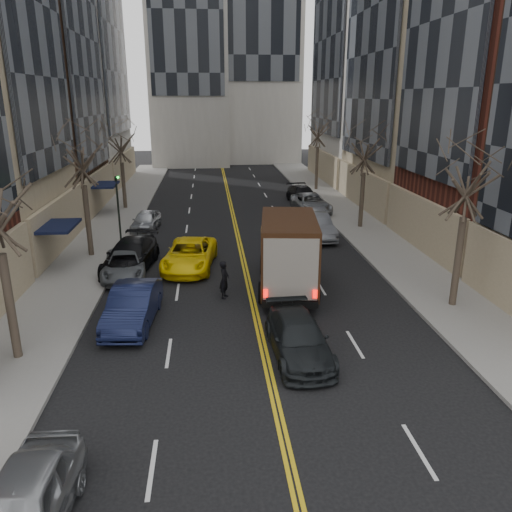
{
  "coord_description": "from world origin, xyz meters",
  "views": [
    {
      "loc": [
        -1.86,
        -8.56,
        8.99
      ],
      "look_at": [
        0.15,
        12.45,
        2.2
      ],
      "focal_mm": 35.0,
      "sensor_mm": 36.0,
      "label": 1
    }
  ],
  "objects_px": {
    "ups_truck": "(288,253)",
    "pedestrian": "(224,280)",
    "observer_sedan": "(299,338)",
    "taxi": "(190,255)"
  },
  "relations": [
    {
      "from": "ups_truck",
      "to": "pedestrian",
      "type": "bearing_deg",
      "value": -157.8
    },
    {
      "from": "observer_sedan",
      "to": "taxi",
      "type": "relative_size",
      "value": 0.89
    },
    {
      "from": "observer_sedan",
      "to": "pedestrian",
      "type": "xyz_separation_m",
      "value": [
        -2.46,
        5.73,
        0.2
      ]
    },
    {
      "from": "ups_truck",
      "to": "pedestrian",
      "type": "relative_size",
      "value": 3.86
    },
    {
      "from": "ups_truck",
      "to": "taxi",
      "type": "xyz_separation_m",
      "value": [
        -4.84,
        3.58,
        -1.08
      ]
    },
    {
      "from": "taxi",
      "to": "ups_truck",
      "type": "bearing_deg",
      "value": -29.05
    },
    {
      "from": "observer_sedan",
      "to": "pedestrian",
      "type": "height_order",
      "value": "pedestrian"
    },
    {
      "from": "ups_truck",
      "to": "observer_sedan",
      "type": "xyz_separation_m",
      "value": [
        -0.64,
        -6.56,
        -1.14
      ]
    },
    {
      "from": "taxi",
      "to": "pedestrian",
      "type": "distance_m",
      "value": 4.75
    },
    {
      "from": "observer_sedan",
      "to": "taxi",
      "type": "bearing_deg",
      "value": 110.07
    }
  ]
}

